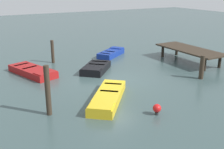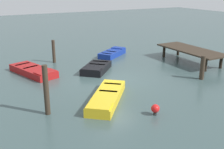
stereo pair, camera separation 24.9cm
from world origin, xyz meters
name	(u,v)px [view 1 (the left image)]	position (x,y,z in m)	size (l,w,h in m)	color
ground_plane	(112,80)	(0.00, 0.00, 0.00)	(80.00, 80.00, 0.00)	#384C4C
dock_segment	(190,50)	(-0.80, 6.72, 0.84)	(5.16, 2.03, 0.95)	#33281E
rowboat_yellow	(108,97)	(2.55, -1.66, 0.22)	(3.68, 3.33, 0.46)	gold
rowboat_blue	(111,53)	(-5.08, 2.78, 0.22)	(2.41, 2.83, 0.46)	navy
rowboat_black	(96,68)	(-2.04, -0.02, 0.22)	(2.80, 2.73, 0.46)	black
rowboat_red	(33,71)	(-3.33, -3.69, 0.22)	(3.77, 2.33, 0.46)	maroon
mooring_piling_far_right	(202,67)	(2.30, 4.67, 0.70)	(0.27, 0.27, 1.40)	#33281E
mooring_piling_near_right	(48,91)	(2.56, -4.49, 1.08)	(0.23, 0.23, 2.16)	#33281E
mooring_piling_mid_right	(53,52)	(-5.35, -1.74, 0.80)	(0.22, 0.22, 1.59)	#33281E
marker_buoy	(157,108)	(4.81, -0.54, 0.29)	(0.36, 0.36, 0.48)	#262626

